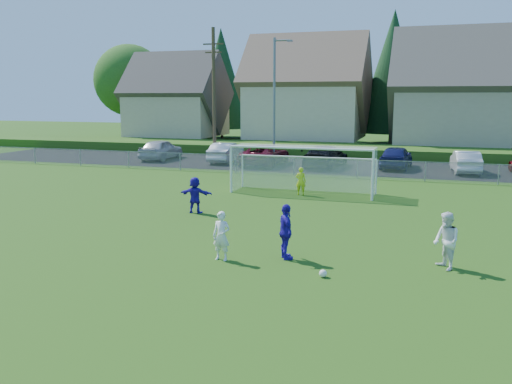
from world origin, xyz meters
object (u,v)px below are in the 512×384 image
Objects in this scene: soccer_ball at (323,273)px; player_blue_a at (286,232)px; car_d at (325,156)px; goalkeeper at (301,181)px; player_white_b at (446,241)px; player_blue_b at (195,195)px; car_f at (466,162)px; car_c at (265,155)px; player_white_a at (221,236)px; car_e at (396,157)px; soccer_goal at (304,162)px; car_a at (161,149)px; car_b at (226,152)px.

player_blue_a reaches higher than soccer_ball.
goalkeeper is at bearing 100.46° from car_d.
player_white_b is (3.26, 1.82, 0.74)m from soccer_ball.
car_f is at bearing -125.80° from player_blue_b.
car_c is at bearing 110.84° from soccer_ball.
car_d is at bearing 95.05° from player_white_a.
car_e is (1.82, 23.08, -0.07)m from player_blue_a.
player_blue_b is 20.64m from car_f.
soccer_goal is at bearing -92.48° from goalkeeper.
car_c is at bearing -11.20° from player_blue_a.
car_a is 1.08× the size of car_f.
car_a is 13.42m from car_d.
player_blue_a is at bearing 23.21° from player_white_a.
soccer_ball is at bearing -89.92° from player_white_b.
player_white_b is at bearing 115.47° from car_d.
car_f is (22.73, -0.63, -0.08)m from car_a.
soccer_ball is at bearing -163.24° from player_blue_a.
player_white_b is 13.10m from soccer_goal.
player_white_a is at bearing 87.79° from goalkeeper.
player_white_b is 4.72m from player_blue_a.
car_d is at bearing 94.71° from soccer_goal.
car_d is at bearing 176.64° from car_a.
player_white_b is at bearing 81.41° from car_f.
soccer_goal is (-0.01, 0.68, 0.91)m from goalkeeper.
car_a is at bearing 5.71° from player_blue_a.
car_b is (-5.32, 17.49, -0.04)m from player_blue_b.
car_e is 12.16m from soccer_goal.
car_b is 3.45m from car_c.
car_e is at bearing -179.85° from car_a.
car_b is at bearing 127.72° from soccer_goal.
soccer_ball is at bearing 74.00° from car_f.
player_white_b is 0.98× the size of player_blue_a.
soccer_ball is 30.12m from car_a.
car_a is (-14.28, 11.96, 0.10)m from goalkeeper.
car_b is (-12.24, 24.18, 0.64)m from soccer_ball.
car_e reaches higher than car_d.
player_blue_b is at bearing -144.71° from player_white_b.
player_white_b is 1.18× the size of goalkeeper.
car_a reaches higher than player_blue_b.
goalkeeper is at bearing 123.74° from car_b.
car_e is (9.27, 1.09, 0.05)m from car_c.
car_a reaches higher than goalkeeper.
car_d reaches higher than goalkeeper.
car_f is at bearing 78.31° from soccer_ball.
soccer_goal reaches higher than car_a.
car_a reaches higher than car_d.
player_blue_a is at bearing 97.48° from goalkeeper.
car_f is at bearing -130.21° from goalkeeper.
soccer_goal is (-3.57, 12.98, 1.52)m from soccer_ball.
car_e is (3.68, 23.80, 0.04)m from player_white_a.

